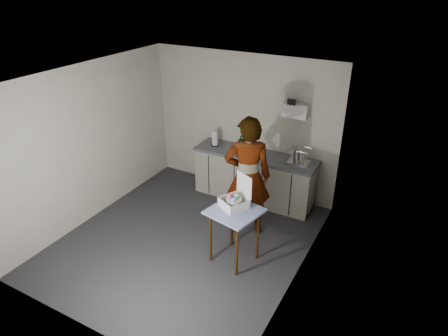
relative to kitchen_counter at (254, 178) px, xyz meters
The scene contains 15 objects.
ground 1.80m from the kitchen_counter, 103.24° to the right, with size 4.00×4.00×0.00m, color #28282D.
wall_back 1.00m from the kitchen_counter, 144.05° to the left, with size 3.60×0.02×2.60m, color beige.
wall_right 2.36m from the kitchen_counter, 50.73° to the right, with size 0.02×4.00×2.60m, color beige.
wall_left 2.91m from the kitchen_counter, 142.18° to the right, with size 0.02×4.00×2.60m, color beige.
ceiling 2.78m from the kitchen_counter, 103.24° to the right, with size 3.60×4.00×0.01m, color white.
kitchen_counter is the anchor object (origin of this frame).
wall_shelf 1.47m from the kitchen_counter, 20.15° to the left, with size 0.42×0.18×0.37m.
side_table 1.83m from the kitchen_counter, 74.57° to the right, with size 0.78×0.78×0.85m.
standing_man 1.18m from the kitchen_counter, 72.18° to the right, with size 0.72×0.47×1.98m, color #B2A593.
soap_bottle 0.70m from the kitchen_counter, 167.52° to the right, with size 0.12×0.13×0.32m, color black.
soda_can 0.55m from the kitchen_counter, 66.18° to the right, with size 0.07×0.07×0.12m, color red.
dark_bottle 0.64m from the kitchen_counter, behind, with size 0.06×0.06×0.22m, color black.
paper_towel 1.03m from the kitchen_counter, behind, with size 0.16×0.16×0.28m.
dish_rack 0.95m from the kitchen_counter, ahead, with size 0.37×0.28×0.26m.
bakery_box 1.78m from the kitchen_counter, 75.10° to the right, with size 0.46×0.46×0.47m.
Camera 1 is at (2.99, -4.23, 3.88)m, focal length 32.00 mm.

